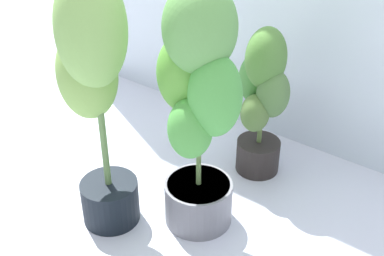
% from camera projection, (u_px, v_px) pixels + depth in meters
% --- Properties ---
extents(ground_plane, '(8.00, 8.00, 0.00)m').
position_uv_depth(ground_plane, '(182.00, 226.00, 2.06)').
color(ground_plane, silver).
rests_on(ground_plane, ground).
extents(potted_plant_front_left, '(0.36, 0.32, 1.04)m').
position_uv_depth(potted_plant_front_left, '(94.00, 82.00, 1.80)').
color(potted_plant_front_left, black).
rests_on(potted_plant_front_left, ground).
extents(potted_plant_center, '(0.39, 0.33, 1.00)m').
position_uv_depth(potted_plant_center, '(198.00, 103.00, 1.81)').
color(potted_plant_center, slate).
rests_on(potted_plant_center, ground).
extents(potted_plant_back_center, '(0.31, 0.27, 0.71)m').
position_uv_depth(potted_plant_back_center, '(262.00, 98.00, 2.19)').
color(potted_plant_back_center, '#2A2422').
rests_on(potted_plant_back_center, ground).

